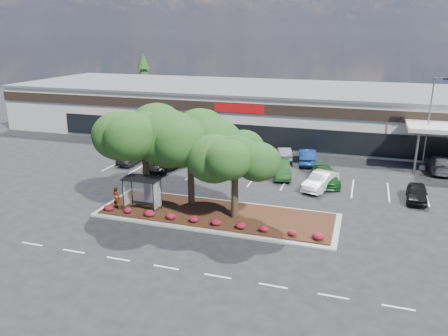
% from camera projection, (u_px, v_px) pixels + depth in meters
% --- Properties ---
extents(ground, '(160.00, 160.00, 0.00)m').
position_uv_depth(ground, '(226.00, 243.00, 28.58)').
color(ground, black).
rests_on(ground, ground).
extents(retail_store, '(80.40, 25.20, 6.25)m').
position_uv_depth(retail_store, '(303.00, 111.00, 58.43)').
color(retail_store, beige).
rests_on(retail_store, ground).
extents(landscape_island, '(18.00, 6.00, 0.26)m').
position_uv_depth(landscape_island, '(217.00, 215.00, 32.76)').
color(landscape_island, '#9C9C97').
rests_on(landscape_island, ground).
extents(lane_markings, '(33.12, 20.06, 0.01)m').
position_uv_depth(lane_markings, '(260.00, 191.00, 38.09)').
color(lane_markings, silver).
rests_on(lane_markings, ground).
extents(shrub_row, '(17.00, 0.80, 0.50)m').
position_uv_depth(shrub_row, '(207.00, 221.00, 30.74)').
color(shrub_row, maroon).
rests_on(shrub_row, landscape_island).
extents(bus_shelter, '(2.75, 1.55, 2.59)m').
position_uv_depth(bus_shelter, '(143.00, 184.00, 32.78)').
color(bus_shelter, black).
rests_on(bus_shelter, landscape_island).
extents(island_tree_west, '(7.20, 7.20, 7.89)m').
position_uv_depth(island_tree_west, '(145.00, 154.00, 33.77)').
color(island_tree_west, '#183D12').
rests_on(island_tree_west, landscape_island).
extents(island_tree_mid, '(6.60, 6.60, 7.32)m').
position_uv_depth(island_tree_mid, '(191.00, 159.00, 33.46)').
color(island_tree_mid, '#183D12').
rests_on(island_tree_mid, landscape_island).
extents(island_tree_east, '(5.80, 5.80, 6.50)m').
position_uv_depth(island_tree_east, '(235.00, 175.00, 31.04)').
color(island_tree_east, '#183D12').
rests_on(island_tree_east, landscape_island).
extents(conifer_north_west, '(4.40, 4.40, 10.00)m').
position_uv_depth(conifer_north_west, '(144.00, 81.00, 77.70)').
color(conifer_north_west, '#183D12').
rests_on(conifer_north_west, ground).
extents(person_waiting, '(0.72, 0.57, 1.74)m').
position_uv_depth(person_waiting, '(117.00, 198.00, 33.29)').
color(person_waiting, '#594C47').
rests_on(person_waiting, landscape_island).
extents(light_pole, '(1.42, 0.71, 9.23)m').
position_uv_depth(light_pole, '(429.00, 130.00, 42.75)').
color(light_pole, '#9C9C97').
rests_on(light_pole, ground).
extents(car_0, '(1.58, 4.49, 1.48)m').
position_uv_depth(car_0, '(133.00, 156.00, 45.97)').
color(car_0, black).
rests_on(car_0, ground).
extents(car_1, '(3.61, 5.59, 1.43)m').
position_uv_depth(car_1, '(165.00, 163.00, 43.75)').
color(car_1, black).
rests_on(car_1, ground).
extents(car_2, '(2.29, 4.27, 1.38)m').
position_uv_depth(car_2, '(216.00, 165.00, 42.99)').
color(car_2, maroon).
rests_on(car_2, ground).
extents(car_3, '(2.84, 4.99, 1.56)m').
position_uv_depth(car_3, '(281.00, 168.00, 41.68)').
color(car_3, '#1B451B').
rests_on(car_3, ground).
extents(car_4, '(3.44, 5.29, 1.43)m').
position_uv_depth(car_4, '(325.00, 176.00, 39.69)').
color(car_4, '#16521A').
rests_on(car_4, ground).
extents(car_5, '(2.99, 4.85, 1.51)m').
position_uv_depth(car_5, '(321.00, 181.00, 38.29)').
color(car_5, white).
rests_on(car_5, ground).
extents(car_7, '(1.85, 4.08, 1.36)m').
position_uv_depth(car_7, '(417.00, 193.00, 35.56)').
color(car_7, black).
rests_on(car_7, ground).
extents(car_9, '(3.31, 5.82, 1.59)m').
position_uv_depth(car_9, '(206.00, 146.00, 49.71)').
color(car_9, '#B0B3BD').
rests_on(car_9, ground).
extents(car_10, '(3.26, 5.00, 1.35)m').
position_uv_depth(car_10, '(222.00, 155.00, 46.75)').
color(car_10, '#990609').
rests_on(car_10, ground).
extents(car_11, '(1.88, 4.28, 1.37)m').
position_uv_depth(car_11, '(218.00, 154.00, 46.95)').
color(car_11, '#12431F').
rests_on(car_11, ground).
extents(car_12, '(2.52, 4.34, 1.35)m').
position_uv_depth(car_12, '(284.00, 153.00, 47.29)').
color(car_12, slate).
rests_on(car_12, ground).
extents(car_13, '(2.43, 5.04, 1.59)m').
position_uv_depth(car_13, '(307.00, 156.00, 45.76)').
color(car_13, navy).
rests_on(car_13, ground).
extents(car_15, '(2.48, 5.54, 1.58)m').
position_uv_depth(car_15, '(440.00, 164.00, 43.09)').
color(car_15, slate).
rests_on(car_15, ground).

